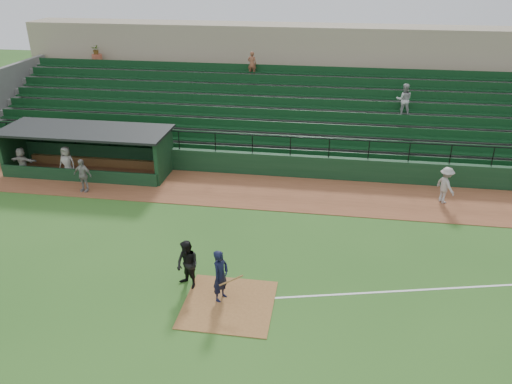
# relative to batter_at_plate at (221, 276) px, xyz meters

# --- Properties ---
(ground) EXTENTS (90.00, 90.00, 0.00)m
(ground) POSITION_rel_batter_at_plate_xyz_m (0.30, 0.75, -0.95)
(ground) COLOR #2A571C
(ground) RESTS_ON ground
(warning_track) EXTENTS (40.00, 4.00, 0.03)m
(warning_track) POSITION_rel_batter_at_plate_xyz_m (0.30, 8.75, -0.94)
(warning_track) COLOR brown
(warning_track) RESTS_ON ground
(home_plate_dirt) EXTENTS (3.00, 3.00, 0.03)m
(home_plate_dirt) POSITION_rel_batter_at_plate_xyz_m (0.30, -0.25, -0.94)
(home_plate_dirt) COLOR brown
(home_plate_dirt) RESTS_ON ground
(foul_line) EXTENTS (17.49, 4.44, 0.01)m
(foul_line) POSITION_rel_batter_at_plate_xyz_m (8.30, 1.95, -0.95)
(foul_line) COLOR white
(foul_line) RESTS_ON ground
(stadium_structure) EXTENTS (38.00, 13.08, 6.40)m
(stadium_structure) POSITION_rel_batter_at_plate_xyz_m (0.30, 17.21, 1.35)
(stadium_structure) COLOR black
(stadium_structure) RESTS_ON ground
(dugout) EXTENTS (8.90, 3.20, 2.42)m
(dugout) POSITION_rel_batter_at_plate_xyz_m (-9.45, 10.31, 0.38)
(dugout) COLOR black
(dugout) RESTS_ON ground
(batter_at_plate) EXTENTS (1.13, 0.81, 1.90)m
(batter_at_plate) POSITION_rel_batter_at_plate_xyz_m (0.00, 0.00, 0.00)
(batter_at_plate) COLOR black
(batter_at_plate) RESTS_ON ground
(umpire) EXTENTS (1.11, 1.05, 1.82)m
(umpire) POSITION_rel_batter_at_plate_xyz_m (-1.30, 0.54, -0.04)
(umpire) COLOR black
(umpire) RESTS_ON ground
(runner) EXTENTS (1.12, 1.31, 1.76)m
(runner) POSITION_rel_batter_at_plate_xyz_m (8.82, 8.90, -0.04)
(runner) COLOR #9C9692
(runner) RESTS_ON warning_track
(dugout_player_a) EXTENTS (1.04, 0.56, 1.69)m
(dugout_player_a) POSITION_rel_batter_at_plate_xyz_m (-8.61, 7.45, -0.07)
(dugout_player_a) COLOR gray
(dugout_player_a) RESTS_ON warning_track
(dugout_player_b) EXTENTS (0.89, 0.60, 1.77)m
(dugout_player_b) POSITION_rel_batter_at_plate_xyz_m (-10.10, 8.77, -0.04)
(dugout_player_b) COLOR gray
(dugout_player_b) RESTS_ON warning_track
(dugout_player_c) EXTENTS (1.51, 0.56, 1.60)m
(dugout_player_c) POSITION_rel_batter_at_plate_xyz_m (-12.62, 8.73, -0.12)
(dugout_player_c) COLOR gray
(dugout_player_c) RESTS_ON warning_track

